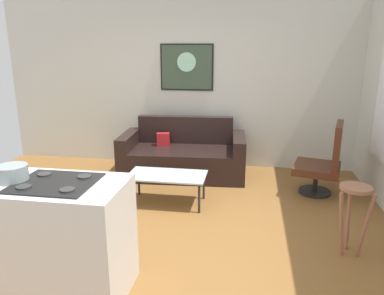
% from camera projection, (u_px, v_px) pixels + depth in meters
% --- Properties ---
extents(ground, '(6.40, 6.40, 0.04)m').
position_uv_depth(ground, '(159.00, 231.00, 4.06)').
color(ground, brown).
extents(back_wall, '(6.40, 0.05, 2.80)m').
position_uv_depth(back_wall, '(193.00, 81.00, 5.99)').
color(back_wall, beige).
rests_on(back_wall, ground).
extents(couch, '(1.93, 1.02, 0.87)m').
position_uv_depth(couch, '(183.00, 157.00, 5.71)').
color(couch, black).
rests_on(couch, ground).
extents(coffee_table, '(0.98, 0.51, 0.39)m').
position_uv_depth(coffee_table, '(167.00, 177.00, 4.63)').
color(coffee_table, silver).
rests_on(coffee_table, ground).
extents(armchair, '(0.72, 0.74, 0.99)m').
position_uv_depth(armchair, '(324.00, 162.00, 4.90)').
color(armchair, black).
rests_on(armchair, ground).
extents(bar_stool, '(0.34, 0.33, 0.70)m').
position_uv_depth(bar_stool, '(354.00, 204.00, 3.46)').
color(bar_stool, '#965E43').
rests_on(bar_stool, ground).
extents(kitchen_counter, '(1.64, 0.66, 0.96)m').
position_uv_depth(kitchen_counter, '(27.00, 236.00, 2.96)').
color(kitchen_counter, silver).
rests_on(kitchen_counter, ground).
extents(mixing_bowl, '(0.23, 0.23, 0.13)m').
position_uv_depth(mixing_bowl, '(12.00, 174.00, 2.83)').
color(mixing_bowl, gray).
rests_on(mixing_bowl, kitchen_counter).
extents(wall_painting, '(0.86, 0.03, 0.74)m').
position_uv_depth(wall_painting, '(187.00, 67.00, 5.90)').
color(wall_painting, black).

